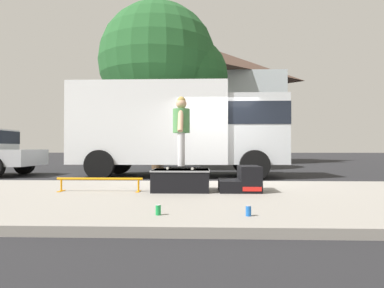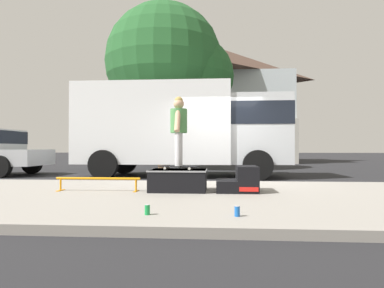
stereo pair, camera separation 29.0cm
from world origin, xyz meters
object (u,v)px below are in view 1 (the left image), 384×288
kicker_ramp (243,181)px  street_tree_main (165,65)px  skate_box (181,179)px  grind_rail (100,181)px  soda_can (158,210)px  skateboard (181,167)px  box_truck (180,126)px  soda_can_b (248,211)px  skater_kid (181,125)px

kicker_ramp → street_tree_main: (-2.57, 8.84, 4.49)m
skate_box → grind_rail: size_ratio=0.66×
grind_rail → soda_can: (1.43, -2.20, -0.14)m
kicker_ramp → grind_rail: bearing=-177.0°
skateboard → box_truck: bearing=94.4°
grind_rail → street_tree_main: size_ratio=0.22×
kicker_ramp → soda_can_b: size_ratio=6.30×
skate_box → kicker_ramp: 1.19m
skater_kid → street_tree_main: size_ratio=0.18×
grind_rail → skate_box: bearing=5.3°
soda_can_b → street_tree_main: 12.35m
soda_can → kicker_ramp: bearing=60.8°
soda_can → street_tree_main: (-1.26, 11.19, 4.63)m
box_truck → street_tree_main: 5.25m
skateboard → street_tree_main: 9.90m
skater_kid → soda_can: skater_kid is taller
kicker_ramp → skater_kid: size_ratio=0.59×
skater_kid → box_truck: (-0.37, 4.75, 0.31)m
skateboard → street_tree_main: (-1.38, 8.85, 4.22)m
soda_can → street_tree_main: street_tree_main is taller
skate_box → skater_kid: 1.05m
street_tree_main → skateboard: bearing=-81.1°
kicker_ramp → street_tree_main: size_ratio=0.10×
skater_kid → soda_can_b: (0.98, -2.35, -1.21)m
box_truck → street_tree_main: street_tree_main is taller
skater_kid → box_truck: bearing=94.4°
kicker_ramp → grind_rail: kicker_ramp is taller
soda_can → box_truck: 7.24m
skate_box → kicker_ramp: kicker_ramp is taller
skate_box → soda_can: size_ratio=8.69×
soda_can → skate_box: bearing=87.1°
skate_box → skater_kid: skater_kid is taller
soda_can_b → kicker_ramp: bearing=84.9°
kicker_ramp → skater_kid: bearing=-179.3°
kicker_ramp → soda_can: bearing=-119.2°
grind_rail → skater_kid: size_ratio=1.23×
skate_box → street_tree_main: 10.00m
skateboard → skater_kid: 0.80m
skate_box → box_truck: box_truck is taller
grind_rail → box_truck: (1.19, 4.88, 1.38)m
kicker_ramp → grind_rail: (-2.74, -0.14, -0.00)m
soda_can → box_truck: (-0.24, 7.08, 1.52)m
kicker_ramp → skater_kid: skater_kid is taller
box_truck → soda_can_b: bearing=-79.3°
soda_can_b → soda_can: bearing=178.9°
grind_rail → soda_can: size_ratio=13.11×
kicker_ramp → street_tree_main: street_tree_main is taller
skate_box → grind_rail: skate_box is taller
grind_rail → street_tree_main: 10.04m
skate_box → soda_can: 2.36m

